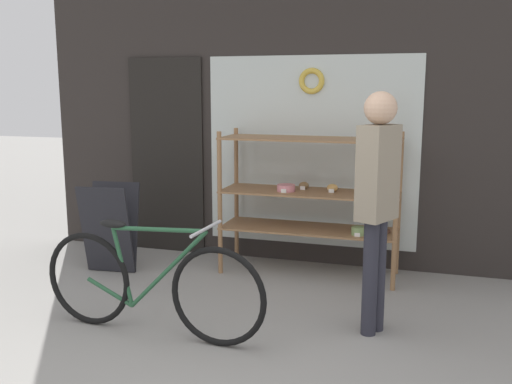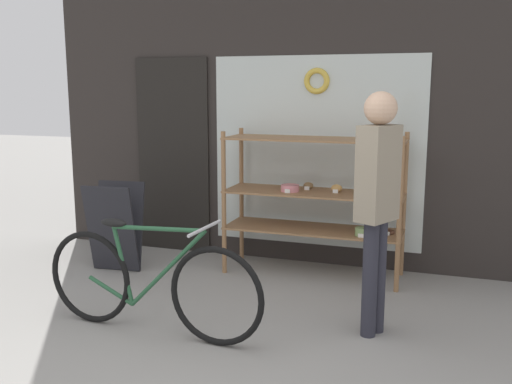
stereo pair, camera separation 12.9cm
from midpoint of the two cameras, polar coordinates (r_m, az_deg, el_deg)
name	(u,v)px [view 1 (the left image)]	position (r m, az deg, el deg)	size (l,w,h in m)	color
storefront_facade	(290,81)	(5.82, 2.77, 10.99)	(5.43, 0.13, 3.80)	#2D2826
display_case	(311,191)	(5.44, 4.86, 0.13)	(1.69, 0.53, 1.39)	#8E6642
bicycle	(149,284)	(4.26, -11.47, -9.03)	(1.79, 0.46, 0.85)	black
sandwich_board	(110,228)	(5.75, -15.01, -3.51)	(0.53, 0.43, 0.87)	#232328
pedestrian	(377,193)	(4.12, 11.16, -0.06)	(0.30, 0.37, 1.76)	#282833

